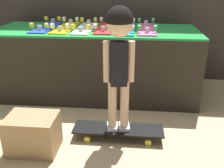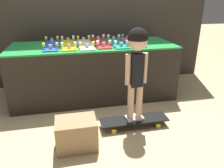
% 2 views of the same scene
% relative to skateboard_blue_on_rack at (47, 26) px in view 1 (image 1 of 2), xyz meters
% --- Properties ---
extents(ground_plane, '(16.00, 16.00, 0.00)m').
position_rel_skateboard_blue_on_rack_xyz_m(ground_plane, '(0.54, -0.63, -0.77)').
color(ground_plane, tan).
extents(display_rack, '(2.19, 0.82, 0.75)m').
position_rel_skateboard_blue_on_rack_xyz_m(display_rack, '(0.54, -0.02, -0.39)').
color(display_rack, black).
rests_on(display_rack, ground_plane).
extents(skateboard_blue_on_rack, '(0.19, 0.68, 0.09)m').
position_rel_skateboard_blue_on_rack_xyz_m(skateboard_blue_on_rack, '(0.00, 0.00, 0.00)').
color(skateboard_blue_on_rack, blue).
rests_on(skateboard_blue_on_rack, display_rack).
extents(skateboard_yellow_on_rack, '(0.19, 0.68, 0.09)m').
position_rel_skateboard_blue_on_rack_xyz_m(skateboard_yellow_on_rack, '(0.22, -0.01, 0.00)').
color(skateboard_yellow_on_rack, yellow).
rests_on(skateboard_yellow_on_rack, display_rack).
extents(skateboard_white_on_rack, '(0.19, 0.68, 0.09)m').
position_rel_skateboard_blue_on_rack_xyz_m(skateboard_white_on_rack, '(0.44, -0.04, 0.00)').
color(skateboard_white_on_rack, white).
rests_on(skateboard_white_on_rack, display_rack).
extents(skateboard_red_on_rack, '(0.19, 0.68, 0.09)m').
position_rel_skateboard_blue_on_rack_xyz_m(skateboard_red_on_rack, '(0.65, 0.00, 0.00)').
color(skateboard_red_on_rack, red).
rests_on(skateboard_red_on_rack, display_rack).
extents(skateboard_teal_on_rack, '(0.19, 0.68, 0.09)m').
position_rel_skateboard_blue_on_rack_xyz_m(skateboard_teal_on_rack, '(0.87, -0.04, 0.00)').
color(skateboard_teal_on_rack, teal).
rests_on(skateboard_teal_on_rack, display_rack).
extents(skateboard_pink_on_rack, '(0.19, 0.68, 0.09)m').
position_rel_skateboard_blue_on_rack_xyz_m(skateboard_pink_on_rack, '(1.09, -0.02, 0.00)').
color(skateboard_pink_on_rack, pink).
rests_on(skateboard_pink_on_rack, display_rack).
extents(skateboard_on_floor, '(0.76, 0.21, 0.09)m').
position_rel_skateboard_blue_on_rack_xyz_m(skateboard_on_floor, '(0.86, -0.93, -0.69)').
color(skateboard_on_floor, black).
rests_on(skateboard_on_floor, ground_plane).
extents(child, '(0.24, 0.20, 1.00)m').
position_rel_skateboard_blue_on_rack_xyz_m(child, '(0.86, -0.93, 0.02)').
color(child, silver).
rests_on(child, skateboard_on_floor).
extents(storage_box, '(0.38, 0.28, 0.29)m').
position_rel_skateboard_blue_on_rack_xyz_m(storage_box, '(0.21, -1.16, -0.62)').
color(storage_box, '#A37F56').
rests_on(storage_box, ground_plane).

